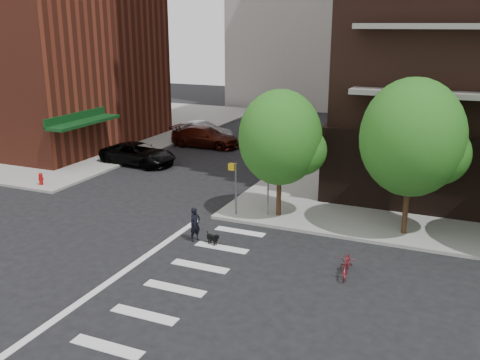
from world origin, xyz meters
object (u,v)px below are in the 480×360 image
object	(u,v)px
parked_car_maroon	(205,137)
scooter	(347,264)
fire_hydrant	(41,178)
parked_car_black	(138,154)
parked_car_silver	(202,132)
dog_walker	(195,224)

from	to	relation	value
parked_car_maroon	scooter	size ratio (longest dim) A/B	3.16
fire_hydrant	parked_car_maroon	size ratio (longest dim) A/B	0.13
parked_car_black	scooter	size ratio (longest dim) A/B	3.09
parked_car_maroon	parked_car_silver	bearing A→B (deg)	34.36
parked_car_black	scooter	xyz separation A→B (m)	(16.69, -10.91, -0.29)
fire_hydrant	scooter	xyz separation A→B (m)	(18.99, -4.21, -0.10)
scooter	dog_walker	xyz separation A→B (m)	(-6.89, 0.67, 0.31)
fire_hydrant	parked_car_black	bearing A→B (deg)	71.06
parked_car_maroon	dog_walker	bearing A→B (deg)	-154.52
parked_car_black	parked_car_maroon	xyz separation A→B (m)	(1.73, 6.67, 0.05)
parked_car_silver	parked_car_black	bearing A→B (deg)	173.94
parked_car_black	parked_car_maroon	world-z (taller)	parked_car_maroon
fire_hydrant	parked_car_silver	size ratio (longest dim) A/B	0.15
parked_car_black	parked_car_silver	bearing A→B (deg)	0.22
parked_car_black	dog_walker	distance (m)	14.17
parked_car_maroon	parked_car_silver	distance (m)	2.06
parked_car_black	dog_walker	bearing A→B (deg)	-132.16
fire_hydrant	dog_walker	xyz separation A→B (m)	(12.10, -3.54, 0.21)
fire_hydrant	dog_walker	distance (m)	12.61
parked_car_maroon	dog_walker	size ratio (longest dim) A/B	3.55
fire_hydrant	scooter	size ratio (longest dim) A/B	0.43
fire_hydrant	scooter	distance (m)	19.45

